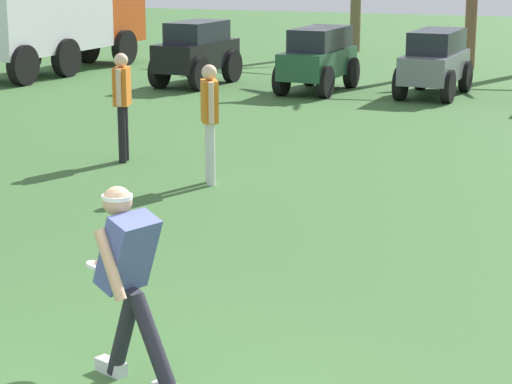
% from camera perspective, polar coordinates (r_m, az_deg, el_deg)
% --- Properties ---
extents(frisbee_thrower, '(0.98, 0.71, 1.43)m').
position_cam_1_polar(frisbee_thrower, '(7.02, -7.28, -4.78)').
color(frisbee_thrower, '#23232D').
rests_on(frisbee_thrower, ground_plane).
extents(frisbee_in_flight, '(0.38, 0.38, 0.09)m').
position_cam_1_polar(frisbee_in_flight, '(7.55, -8.68, -4.24)').
color(frisbee_in_flight, white).
extents(teammate_near_sideline, '(0.34, 0.47, 1.56)m').
position_cam_1_polar(teammate_near_sideline, '(12.87, -2.67, 4.55)').
color(teammate_near_sideline, silver).
rests_on(teammate_near_sideline, ground_plane).
extents(teammate_midfield, '(0.28, 0.49, 1.56)m').
position_cam_1_polar(teammate_midfield, '(14.35, -7.66, 5.42)').
color(teammate_midfield, black).
rests_on(teammate_midfield, ground_plane).
extents(parked_car_slot_a, '(1.36, 2.43, 1.40)m').
position_cam_1_polar(parked_car_slot_a, '(22.32, -3.41, 8.02)').
color(parked_car_slot_a, black).
rests_on(parked_car_slot_a, ground_plane).
extents(parked_car_slot_b, '(1.28, 2.45, 1.34)m').
position_cam_1_polar(parked_car_slot_b, '(21.35, 3.59, 7.70)').
color(parked_car_slot_b, '#235133').
rests_on(parked_car_slot_b, ground_plane).
extents(parked_car_slot_c, '(1.26, 2.45, 1.34)m').
position_cam_1_polar(parked_car_slot_c, '(20.99, 10.21, 7.40)').
color(parked_car_slot_c, slate).
rests_on(parked_car_slot_c, ground_plane).
extents(box_truck, '(1.75, 5.97, 2.20)m').
position_cam_1_polar(box_truck, '(24.85, -11.21, 9.52)').
color(box_truck, '#CC4C19').
rests_on(box_truck, ground_plane).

